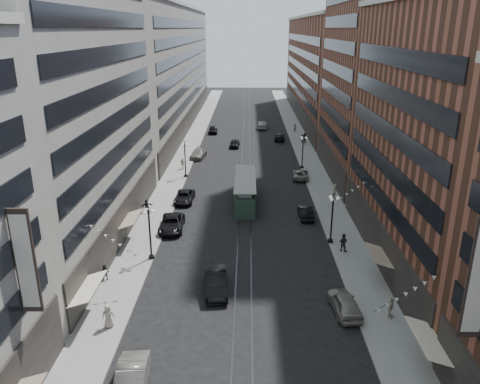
# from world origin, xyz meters

# --- Properties ---
(ground) EXTENTS (220.00, 220.00, 0.00)m
(ground) POSITION_xyz_m (0.00, 60.00, 0.00)
(ground) COLOR black
(ground) RESTS_ON ground
(sidewalk_west) EXTENTS (4.00, 180.00, 0.15)m
(sidewalk_west) POSITION_xyz_m (-11.00, 70.00, 0.07)
(sidewalk_west) COLOR gray
(sidewalk_west) RESTS_ON ground
(sidewalk_east) EXTENTS (4.00, 180.00, 0.15)m
(sidewalk_east) POSITION_xyz_m (11.00, 70.00, 0.07)
(sidewalk_east) COLOR gray
(sidewalk_east) RESTS_ON ground
(rail_west) EXTENTS (0.12, 180.00, 0.02)m
(rail_west) POSITION_xyz_m (-0.70, 70.00, 0.01)
(rail_west) COLOR #2D2D33
(rail_west) RESTS_ON ground
(rail_east) EXTENTS (0.12, 180.00, 0.02)m
(rail_east) POSITION_xyz_m (0.70, 70.00, 0.01)
(rail_east) COLOR #2D2D33
(rail_east) RESTS_ON ground
(building_west_mid) EXTENTS (8.00, 36.00, 28.00)m
(building_west_mid) POSITION_xyz_m (-17.00, 33.00, 14.00)
(building_west_mid) COLOR #9E998C
(building_west_mid) RESTS_ON ground
(building_west_far) EXTENTS (8.00, 90.00, 26.00)m
(building_west_far) POSITION_xyz_m (-17.00, 96.00, 13.00)
(building_west_far) COLOR #9E998C
(building_west_far) RESTS_ON ground
(building_east_mid) EXTENTS (8.00, 30.00, 24.00)m
(building_east_mid) POSITION_xyz_m (17.00, 28.00, 12.00)
(building_east_mid) COLOR brown
(building_east_mid) RESTS_ON ground
(building_east_tower) EXTENTS (8.00, 26.00, 42.00)m
(building_east_tower) POSITION_xyz_m (17.00, 56.00, 21.00)
(building_east_tower) COLOR brown
(building_east_tower) RESTS_ON ground
(building_east_far) EXTENTS (8.00, 72.00, 24.00)m
(building_east_far) POSITION_xyz_m (17.00, 105.00, 12.00)
(building_east_far) COLOR brown
(building_east_far) RESTS_ON ground
(lamppost_sw_far) EXTENTS (1.03, 1.14, 5.52)m
(lamppost_sw_far) POSITION_xyz_m (-9.20, 28.00, 3.10)
(lamppost_sw_far) COLOR black
(lamppost_sw_far) RESTS_ON sidewalk_west
(lamppost_sw_mid) EXTENTS (1.03, 1.14, 5.52)m
(lamppost_sw_mid) POSITION_xyz_m (-9.20, 55.00, 3.10)
(lamppost_sw_mid) COLOR black
(lamppost_sw_mid) RESTS_ON sidewalk_west
(lamppost_se_far) EXTENTS (1.03, 1.14, 5.52)m
(lamppost_se_far) POSITION_xyz_m (9.20, 32.00, 3.10)
(lamppost_se_far) COLOR black
(lamppost_se_far) RESTS_ON sidewalk_east
(lamppost_se_mid) EXTENTS (1.03, 1.14, 5.52)m
(lamppost_se_mid) POSITION_xyz_m (9.20, 60.00, 3.10)
(lamppost_se_mid) COLOR black
(lamppost_se_mid) RESTS_ON sidewalk_east
(streetcar) EXTENTS (2.73, 12.32, 3.41)m
(streetcar) POSITION_xyz_m (0.00, 44.28, 1.57)
(streetcar) COLOR #273E2F
(streetcar) RESTS_ON ground
(car_1) EXTENTS (2.31, 5.47, 1.76)m
(car_1) POSITION_xyz_m (-6.91, 9.94, 0.88)
(car_1) COLOR #68655C
(car_1) RESTS_ON ground
(car_2) EXTENTS (2.78, 5.69, 1.56)m
(car_2) POSITION_xyz_m (-8.28, 35.24, 0.78)
(car_2) COLOR black
(car_2) RESTS_ON ground
(car_4) EXTENTS (2.43, 4.96, 1.63)m
(car_4) POSITION_xyz_m (8.19, 19.18, 0.81)
(car_4) COLOR gray
(car_4) RESTS_ON ground
(car_5) EXTENTS (2.39, 5.52, 1.77)m
(car_5) POSITION_xyz_m (-2.40, 22.19, 0.88)
(car_5) COLOR black
(car_5) RESTS_ON ground
(pedestrian_1) EXTENTS (1.02, 0.68, 1.92)m
(pedestrian_1) POSITION_xyz_m (-10.24, 16.68, 1.11)
(pedestrian_1) COLOR #9F9383
(pedestrian_1) RESTS_ON sidewalk_west
(pedestrian_2) EXTENTS (0.77, 0.44, 1.54)m
(pedestrian_2) POSITION_xyz_m (-12.50, 23.64, 0.92)
(pedestrian_2) COLOR black
(pedestrian_2) RESTS_ON sidewalk_west
(pedestrian_4) EXTENTS (0.93, 1.23, 1.91)m
(pedestrian_4) POSITION_xyz_m (11.60, 18.29, 1.10)
(pedestrian_4) COLOR #ABA38E
(pedestrian_4) RESTS_ON sidewalk_east
(car_7) EXTENTS (2.45, 5.13, 1.41)m
(car_7) POSITION_xyz_m (-8.02, 44.33, 0.71)
(car_7) COLOR black
(car_7) RESTS_ON ground
(car_8) EXTENTS (2.91, 5.71, 1.59)m
(car_8) POSITION_xyz_m (-8.40, 66.47, 0.79)
(car_8) COLOR #67645B
(car_8) RESTS_ON ground
(car_9) EXTENTS (2.07, 4.69, 1.57)m
(car_9) POSITION_xyz_m (-7.26, 87.15, 0.78)
(car_9) COLOR black
(car_9) RESTS_ON ground
(car_10) EXTENTS (1.63, 4.43, 1.45)m
(car_10) POSITION_xyz_m (7.37, 39.10, 0.72)
(car_10) COLOR black
(car_10) RESTS_ON ground
(car_11) EXTENTS (2.73, 5.15, 1.38)m
(car_11) POSITION_xyz_m (8.40, 54.74, 0.69)
(car_11) COLOR gray
(car_11) RESTS_ON ground
(car_12) EXTENTS (2.39, 5.16, 1.46)m
(car_12) POSITION_xyz_m (6.81, 80.32, 0.73)
(car_12) COLOR black
(car_12) RESTS_ON ground
(car_13) EXTENTS (1.96, 4.48, 1.50)m
(car_13) POSITION_xyz_m (-2.20, 74.52, 0.75)
(car_13) COLOR black
(car_13) RESTS_ON ground
(car_14) EXTENTS (1.99, 5.11, 1.66)m
(car_14) POSITION_xyz_m (3.59, 91.92, 0.83)
(car_14) COLOR slate
(car_14) RESTS_ON ground
(pedestrian_5) EXTENTS (1.50, 0.99, 1.57)m
(pedestrian_5) POSITION_xyz_m (-12.19, 40.43, 0.94)
(pedestrian_5) COLOR black
(pedestrian_5) RESTS_ON sidewalk_west
(pedestrian_6) EXTENTS (1.08, 0.58, 1.76)m
(pedestrian_6) POSITION_xyz_m (-10.22, 59.22, 1.03)
(pedestrian_6) COLOR #B0AB92
(pedestrian_6) RESTS_ON sidewalk_west
(pedestrian_7) EXTENTS (1.06, 0.87, 1.91)m
(pedestrian_7) POSITION_xyz_m (10.10, 29.95, 1.10)
(pedestrian_7) COLOR black
(pedestrian_7) RESTS_ON sidewalk_east
(pedestrian_8) EXTENTS (0.81, 0.80, 1.88)m
(pedestrian_8) POSITION_xyz_m (12.01, 46.18, 1.09)
(pedestrian_8) COLOR #A29D86
(pedestrian_8) RESTS_ON sidewalk_east
(pedestrian_9) EXTENTS (1.07, 0.77, 1.53)m
(pedestrian_9) POSITION_xyz_m (11.16, 78.08, 0.91)
(pedestrian_9) COLOR black
(pedestrian_9) RESTS_ON sidewalk_east
(pedestrian_extra_0) EXTENTS (1.16, 1.84, 1.92)m
(pedestrian_extra_0) POSITION_xyz_m (11.67, 77.90, 1.11)
(pedestrian_extra_0) COLOR black
(pedestrian_extra_0) RESTS_ON sidewalk_east
(pedestrian_extra_1) EXTENTS (1.06, 1.77, 1.84)m
(pedestrian_extra_1) POSITION_xyz_m (10.67, 88.04, 1.07)
(pedestrian_extra_1) COLOR beige
(pedestrian_extra_1) RESTS_ON sidewalk_east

